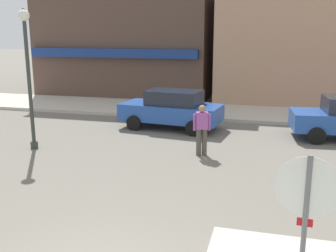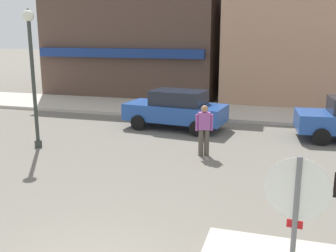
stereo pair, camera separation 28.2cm
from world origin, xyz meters
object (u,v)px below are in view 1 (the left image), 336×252
(stop_sign, at_px, (306,214))
(parked_car_nearest, at_px, (172,109))
(pedestrian_crossing_near, at_px, (202,129))
(lamp_post, at_px, (27,59))

(stop_sign, bearing_deg, parked_car_nearest, 113.23)
(pedestrian_crossing_near, bearing_deg, lamp_post, -172.93)
(stop_sign, xyz_separation_m, pedestrian_crossing_near, (-2.54, 6.86, -0.65))
(parked_car_nearest, distance_m, pedestrian_crossing_near, 3.72)
(stop_sign, distance_m, pedestrian_crossing_near, 7.34)
(lamp_post, relative_size, pedestrian_crossing_near, 2.82)
(lamp_post, height_order, parked_car_nearest, lamp_post)
(parked_car_nearest, bearing_deg, pedestrian_crossing_near, -61.07)
(stop_sign, height_order, lamp_post, lamp_post)
(lamp_post, height_order, pedestrian_crossing_near, lamp_post)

